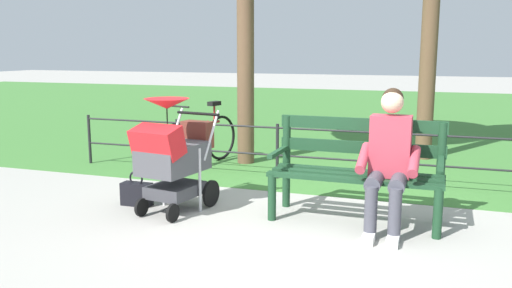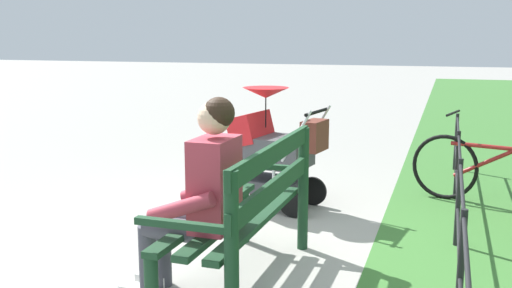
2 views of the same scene
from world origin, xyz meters
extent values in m
plane|color=#9E9B93|center=(0.00, 0.00, 0.00)|extent=(60.00, 60.00, 0.00)
cube|color=#3D7533|center=(0.00, -8.80, 0.00)|extent=(40.00, 16.00, 0.01)
cube|color=#193D23|center=(-0.49, -0.18, 0.45)|extent=(1.60, 0.12, 0.04)
cube|color=#193D23|center=(-0.49, 0.00, 0.45)|extent=(1.60, 0.12, 0.04)
cube|color=#193D23|center=(-0.48, 0.18, 0.45)|extent=(1.60, 0.12, 0.04)
cube|color=#193D23|center=(-0.49, -0.28, 0.67)|extent=(1.60, 0.05, 0.12)
cube|color=#193D23|center=(-0.49, -0.28, 0.90)|extent=(1.60, 0.05, 0.12)
cylinder|color=#193D23|center=(-1.23, 0.21, 0.23)|extent=(0.08, 0.08, 0.45)
cylinder|color=#193D23|center=(-1.24, -0.27, 0.47)|extent=(0.08, 0.08, 0.95)
cube|color=#193D23|center=(-1.24, 0.01, 0.63)|extent=(0.06, 0.56, 0.04)
cylinder|color=#193D23|center=(0.27, 0.19, 0.23)|extent=(0.08, 0.08, 0.45)
cylinder|color=#193D23|center=(0.26, -0.29, 0.47)|extent=(0.08, 0.08, 0.95)
cube|color=#193D23|center=(0.26, -0.01, 0.63)|extent=(0.06, 0.56, 0.04)
cylinder|color=#42424C|center=(-0.89, 0.22, 0.47)|extent=(0.14, 0.40, 0.14)
cylinder|color=#42424C|center=(-0.69, 0.22, 0.47)|extent=(0.14, 0.40, 0.14)
cylinder|color=#42424C|center=(-0.89, 0.42, 0.24)|extent=(0.11, 0.11, 0.47)
cylinder|color=#42424C|center=(-0.69, 0.42, 0.24)|extent=(0.11, 0.11, 0.47)
cube|color=silver|center=(-0.89, 0.50, 0.04)|extent=(0.10, 0.22, 0.07)
cube|color=silver|center=(-0.69, 0.50, 0.04)|extent=(0.10, 0.22, 0.07)
cube|color=#B23847|center=(-0.79, 0.00, 0.75)|extent=(0.36, 0.22, 0.56)
cylinder|color=#B23847|center=(-1.01, 0.12, 0.65)|extent=(0.09, 0.43, 0.23)
cylinder|color=#B23847|center=(-0.57, 0.12, 0.65)|extent=(0.09, 0.43, 0.23)
sphere|color=beige|center=(-0.79, 0.00, 1.15)|extent=(0.20, 0.20, 0.20)
sphere|color=black|center=(-0.79, -0.03, 1.18)|extent=(0.19, 0.19, 0.19)
cylinder|color=black|center=(0.99, -0.02, 0.14)|extent=(0.08, 0.28, 0.28)
cylinder|color=black|center=(1.45, -0.10, 0.14)|extent=(0.08, 0.28, 0.28)
cylinder|color=black|center=(1.13, 0.56, 0.09)|extent=(0.06, 0.18, 0.18)
cylinder|color=black|center=(1.51, 0.50, 0.09)|extent=(0.06, 0.18, 0.18)
cube|color=#38383D|center=(1.27, 0.24, 0.22)|extent=(0.50, 0.58, 0.12)
cylinder|color=silver|center=(1.03, 0.18, 0.33)|extent=(0.03, 0.03, 0.65)
cylinder|color=silver|center=(1.48, 0.10, 0.33)|extent=(0.03, 0.03, 0.65)
cube|color=#47474C|center=(1.27, 0.26, 0.55)|extent=(0.57, 0.75, 0.28)
cube|color=red|center=(1.31, 0.49, 0.75)|extent=(0.52, 0.38, 0.33)
cylinder|color=black|center=(1.20, -0.18, 0.95)|extent=(0.52, 0.12, 0.03)
cylinder|color=silver|center=(0.99, -0.04, 0.75)|extent=(0.07, 0.30, 0.49)
cylinder|color=silver|center=(1.45, -0.12, 0.75)|extent=(0.07, 0.30, 0.49)
cone|color=red|center=(1.29, 0.33, 1.10)|extent=(0.51, 0.51, 0.10)
cylinder|color=black|center=(1.29, 0.33, 0.92)|extent=(0.01, 0.01, 0.30)
cube|color=brown|center=(1.21, -0.16, 0.73)|extent=(0.34, 0.21, 0.28)
cube|color=black|center=(1.75, 0.19, 0.12)|extent=(0.32, 0.14, 0.24)
torus|color=black|center=(1.75, 0.19, 0.29)|extent=(0.16, 0.02, 0.16)
cylinder|color=black|center=(-0.70, -1.42, 0.35)|extent=(0.04, 0.04, 0.70)
cylinder|color=black|center=(0.70, -1.42, 0.35)|extent=(0.04, 0.04, 0.70)
cylinder|color=black|center=(2.10, -1.42, 0.35)|extent=(0.04, 0.04, 0.70)
cylinder|color=black|center=(3.50, -1.42, 0.35)|extent=(0.04, 0.04, 0.70)
cylinder|color=black|center=(0.00, -1.42, 0.65)|extent=(7.00, 0.02, 0.02)
cylinder|color=black|center=(0.00, -1.42, 0.30)|extent=(7.00, 0.02, 0.02)
cylinder|color=brown|center=(1.40, -2.19, 1.79)|extent=(0.24, 0.24, 3.59)
cylinder|color=brown|center=(-1.01, -3.35, 1.59)|extent=(0.24, 0.24, 3.18)
torus|color=black|center=(2.08, -1.30, 0.33)|extent=(0.21, 0.65, 0.66)
torus|color=black|center=(1.82, -2.27, 0.33)|extent=(0.21, 0.65, 0.66)
cylinder|color=maroon|center=(1.95, -1.79, 0.58)|extent=(0.27, 0.88, 0.04)
cylinder|color=maroon|center=(1.98, -1.69, 0.43)|extent=(0.20, 0.62, 0.38)
cylinder|color=maroon|center=(1.86, -2.13, 0.68)|extent=(0.03, 0.03, 0.30)
cube|color=black|center=(1.86, -2.13, 0.85)|extent=(0.15, 0.22, 0.06)
cylinder|color=black|center=(2.07, -1.35, 0.88)|extent=(0.43, 0.14, 0.02)
camera|label=1|loc=(-1.19, 4.87, 1.61)|focal=37.27mm
camera|label=2|loc=(-3.93, -1.30, 1.62)|focal=40.86mm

